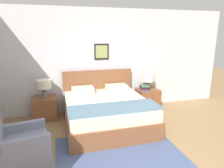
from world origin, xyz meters
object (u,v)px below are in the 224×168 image
(armchair, at_px, (20,147))
(table_lamp_by_door, at_px, (148,79))
(table_lamp_near_window, at_px, (44,85))
(nightstand_by_door, at_px, (148,99))
(nightstand_near_window, at_px, (45,108))
(bed, at_px, (107,111))

(armchair, xyz_separation_m, table_lamp_by_door, (2.92, 1.72, 0.53))
(table_lamp_by_door, bearing_deg, table_lamp_near_window, 180.00)
(nightstand_by_door, relative_size, table_lamp_near_window, 1.32)
(nightstand_near_window, bearing_deg, table_lamp_by_door, 0.08)
(armchair, height_order, nightstand_by_door, armchair)
(nightstand_near_window, relative_size, table_lamp_near_window, 1.32)
(table_lamp_near_window, bearing_deg, nightstand_by_door, -0.09)
(table_lamp_by_door, bearing_deg, nightstand_by_door, -16.70)
(bed, relative_size, table_lamp_by_door, 4.55)
(nightstand_by_door, xyz_separation_m, table_lamp_near_window, (-2.63, 0.00, 0.56))
(armchair, bearing_deg, bed, 111.54)
(bed, relative_size, nightstand_by_door, 3.44)
(nightstand_near_window, xyz_separation_m, table_lamp_near_window, (0.02, 0.00, 0.56))
(bed, bearing_deg, armchair, -147.85)
(nightstand_by_door, distance_m, table_lamp_by_door, 0.56)
(nightstand_by_door, bearing_deg, nightstand_near_window, 180.00)
(nightstand_by_door, relative_size, table_lamp_by_door, 1.32)
(armchair, bearing_deg, table_lamp_by_door, 109.93)
(bed, xyz_separation_m, table_lamp_by_door, (1.31, 0.71, 0.51))
(armchair, xyz_separation_m, nightstand_near_window, (0.29, 1.72, -0.04))
(nightstand_near_window, height_order, table_lamp_by_door, table_lamp_by_door)
(nightstand_by_door, height_order, table_lamp_by_door, table_lamp_by_door)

